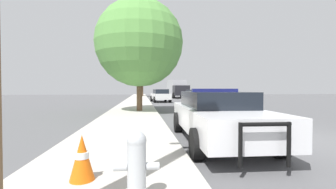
% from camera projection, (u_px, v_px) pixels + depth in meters
% --- Properties ---
extents(ground_plane, '(110.00, 110.00, 0.00)m').
position_uv_depth(ground_plane, '(295.00, 139.00, 6.66)').
color(ground_plane, '#565659').
extents(sidewalk_left, '(3.00, 110.00, 0.13)m').
position_uv_depth(sidewalk_left, '(121.00, 141.00, 6.06)').
color(sidewalk_left, '#BCB7AD').
rests_on(sidewalk_left, ground_plane).
extents(police_car, '(2.18, 5.17, 1.49)m').
position_uv_depth(police_car, '(217.00, 115.00, 6.34)').
color(police_car, white).
rests_on(police_car, ground_plane).
extents(fire_hydrant, '(0.54, 0.24, 0.85)m').
position_uv_depth(fire_hydrant, '(137.00, 164.00, 2.68)').
color(fire_hydrant, '#B7BCC1').
rests_on(fire_hydrant, sidewalk_left).
extents(traffic_light, '(4.00, 0.35, 4.60)m').
position_uv_depth(traffic_light, '(153.00, 75.00, 30.83)').
color(traffic_light, '#424247').
rests_on(traffic_light, sidewalk_left).
extents(car_background_midblock, '(2.22, 4.40, 1.46)m').
position_uv_depth(car_background_midblock, '(160.00, 95.00, 25.73)').
color(car_background_midblock, silver).
rests_on(car_background_midblock, ground_plane).
extents(car_background_oncoming, '(2.30, 4.60, 1.41)m').
position_uv_depth(car_background_oncoming, '(195.00, 95.00, 27.47)').
color(car_background_oncoming, '#B7B7BC').
rests_on(car_background_oncoming, ground_plane).
extents(box_truck, '(2.91, 7.45, 2.98)m').
position_uv_depth(box_truck, '(177.00, 88.00, 38.21)').
color(box_truck, black).
rests_on(box_truck, ground_plane).
extents(tree_sidewalk_near, '(5.41, 5.41, 6.91)m').
position_uv_depth(tree_sidewalk_near, '(139.00, 43.00, 13.90)').
color(tree_sidewalk_near, brown).
rests_on(tree_sidewalk_near, sidewalk_left).
extents(tree_sidewalk_far, '(4.45, 4.45, 7.00)m').
position_uv_depth(tree_sidewalk_far, '(142.00, 71.00, 43.20)').
color(tree_sidewalk_far, brown).
rests_on(tree_sidewalk_far, sidewalk_left).
extents(traffic_cone, '(0.36, 0.36, 0.68)m').
position_uv_depth(traffic_cone, '(82.00, 157.00, 3.32)').
color(traffic_cone, orange).
rests_on(traffic_cone, sidewalk_left).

